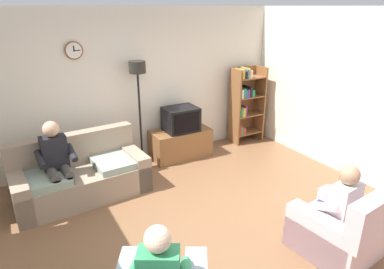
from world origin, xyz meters
TOP-DOWN VIEW (x-y plane):
  - ground_plane at (0.00, 0.00)m, footprint 12.00×12.00m
  - back_wall_assembly at (-0.00, 2.66)m, footprint 6.20×0.17m
  - right_wall at (2.86, 0.00)m, footprint 0.12×5.80m
  - couch at (-1.27, 1.72)m, footprint 1.96×1.01m
  - tv_stand at (0.68, 2.25)m, footprint 1.10×0.56m
  - tv at (0.68, 2.23)m, footprint 0.60×0.49m
  - bookshelf at (2.22, 2.32)m, footprint 0.68×0.36m
  - floor_lamp at (-0.06, 2.35)m, footprint 0.28×0.28m
  - armchair_near_bookshelf at (1.03, -1.02)m, footprint 0.89×0.96m
  - person_on_couch at (-1.57, 1.61)m, footprint 0.53×0.56m
  - person_in_right_armchair at (1.02, -0.93)m, footprint 0.54×0.57m

SIDE VIEW (x-z plane):
  - ground_plane at x=0.00m, z-range 0.00..0.00m
  - tv_stand at x=0.68m, z-range 0.00..0.53m
  - armchair_near_bookshelf at x=1.03m, z-range -0.16..0.74m
  - couch at x=-1.27m, z-range -0.14..0.76m
  - person_in_right_armchair at x=1.02m, z-range 0.04..1.16m
  - person_on_couch at x=-1.57m, z-range 0.08..1.32m
  - tv at x=0.68m, z-range 0.53..0.97m
  - bookshelf at x=2.22m, z-range 0.05..1.62m
  - right_wall at x=2.86m, z-range 0.00..2.70m
  - back_wall_assembly at x=0.00m, z-range 0.00..2.70m
  - floor_lamp at x=-0.06m, z-range 0.53..2.38m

